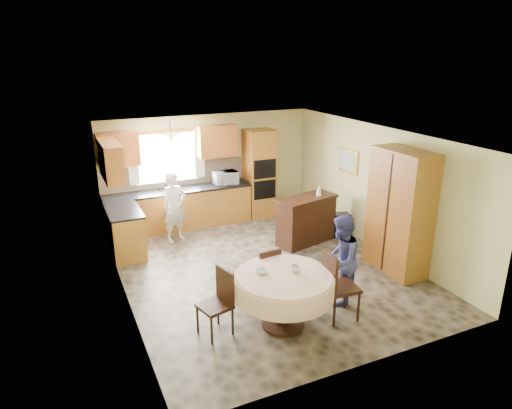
{
  "coord_description": "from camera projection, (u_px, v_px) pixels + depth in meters",
  "views": [
    {
      "loc": [
        -3.32,
        -6.91,
        3.88
      ],
      "look_at": [
        -0.03,
        0.3,
        1.18
      ],
      "focal_mm": 32.0,
      "sensor_mm": 36.0,
      "label": 1
    }
  ],
  "objects": [
    {
      "name": "floor",
      "position": [
        264.0,
        269.0,
        8.51
      ],
      "size": [
        5.0,
        6.0,
        0.01
      ],
      "primitive_type": "cube",
      "color": "#6D5F4C",
      "rests_on": "ground"
    },
    {
      "name": "ceiling",
      "position": [
        265.0,
        136.0,
        7.7
      ],
      "size": [
        5.0,
        6.0,
        0.01
      ],
      "primitive_type": "cube",
      "color": "white",
      "rests_on": "wall_back"
    },
    {
      "name": "wall_back",
      "position": [
        209.0,
        168.0,
        10.69
      ],
      "size": [
        5.0,
        0.02,
        2.5
      ],
      "primitive_type": "cube",
      "color": "#C2BE7C",
      "rests_on": "floor"
    },
    {
      "name": "wall_front",
      "position": [
        371.0,
        279.0,
        5.52
      ],
      "size": [
        5.0,
        0.02,
        2.5
      ],
      "primitive_type": "cube",
      "color": "#C2BE7C",
      "rests_on": "floor"
    },
    {
      "name": "wall_left",
      "position": [
        120.0,
        227.0,
        7.12
      ],
      "size": [
        0.02,
        6.0,
        2.5
      ],
      "primitive_type": "cube",
      "color": "#C2BE7C",
      "rests_on": "floor"
    },
    {
      "name": "wall_right",
      "position": [
        377.0,
        189.0,
        9.09
      ],
      "size": [
        0.02,
        6.0,
        2.5
      ],
      "primitive_type": "cube",
      "color": "#C2BE7C",
      "rests_on": "floor"
    },
    {
      "name": "window",
      "position": [
        167.0,
        158.0,
        10.17
      ],
      "size": [
        1.4,
        0.03,
        1.1
      ],
      "primitive_type": "cube",
      "color": "white",
      "rests_on": "wall_back"
    },
    {
      "name": "curtain_left",
      "position": [
        133.0,
        159.0,
        9.81
      ],
      "size": [
        0.22,
        0.02,
        1.15
      ],
      "primitive_type": "cube",
      "color": "white",
      "rests_on": "wall_back"
    },
    {
      "name": "curtain_right",
      "position": [
        199.0,
        153.0,
        10.4
      ],
      "size": [
        0.22,
        0.02,
        1.15
      ],
      "primitive_type": "cube",
      "color": "white",
      "rests_on": "wall_back"
    },
    {
      "name": "base_cab_back",
      "position": [
        179.0,
        209.0,
        10.36
      ],
      "size": [
        3.3,
        0.6,
        0.88
      ],
      "primitive_type": "cube",
      "color": "#B3802F",
      "rests_on": "floor"
    },
    {
      "name": "counter_back",
      "position": [
        178.0,
        190.0,
        10.21
      ],
      "size": [
        3.3,
        0.64,
        0.04
      ],
      "primitive_type": "cube",
      "color": "black",
      "rests_on": "base_cab_back"
    },
    {
      "name": "base_cab_left",
      "position": [
        125.0,
        232.0,
        9.05
      ],
      "size": [
        0.6,
        1.2,
        0.88
      ],
      "primitive_type": "cube",
      "color": "#B3802F",
      "rests_on": "floor"
    },
    {
      "name": "counter_left",
      "position": [
        123.0,
        211.0,
        8.9
      ],
      "size": [
        0.64,
        1.2,
        0.04
      ],
      "primitive_type": "cube",
      "color": "black",
      "rests_on": "base_cab_left"
    },
    {
      "name": "backsplash",
      "position": [
        174.0,
        175.0,
        10.37
      ],
      "size": [
        3.3,
        0.02,
        0.55
      ],
      "primitive_type": "cube",
      "color": "tan",
      "rests_on": "wall_back"
    },
    {
      "name": "wall_cab_left",
      "position": [
        118.0,
        149.0,
        9.53
      ],
      "size": [
        0.85,
        0.33,
        0.72
      ],
      "primitive_type": "cube",
      "color": "#BE632F",
      "rests_on": "wall_back"
    },
    {
      "name": "wall_cab_right",
      "position": [
        217.0,
        141.0,
        10.39
      ],
      "size": [
        0.9,
        0.33,
        0.72
      ],
      "primitive_type": "cube",
      "color": "#BE632F",
      "rests_on": "wall_back"
    },
    {
      "name": "wall_cab_side",
      "position": [
        111.0,
        161.0,
        8.52
      ],
      "size": [
        0.33,
        1.2,
        0.72
      ],
      "primitive_type": "cube",
      "color": "#BE632F",
      "rests_on": "wall_left"
    },
    {
      "name": "oven_tower",
      "position": [
        259.0,
        174.0,
        10.93
      ],
      "size": [
        0.66,
        0.62,
        2.12
      ],
      "primitive_type": "cube",
      "color": "#B3802F",
      "rests_on": "floor"
    },
    {
      "name": "oven_upper",
      "position": [
        265.0,
        169.0,
        10.6
      ],
      "size": [
        0.56,
        0.01,
        0.45
      ],
      "primitive_type": "cube",
      "color": "black",
      "rests_on": "oven_tower"
    },
    {
      "name": "oven_lower",
      "position": [
        265.0,
        190.0,
        10.76
      ],
      "size": [
        0.56,
        0.01,
        0.45
      ],
      "primitive_type": "cube",
      "color": "black",
      "rests_on": "oven_tower"
    },
    {
      "name": "pendant",
      "position": [
        171.0,
        138.0,
        9.58
      ],
      "size": [
        0.36,
        0.36,
        0.18
      ],
      "primitive_type": "cone",
      "rotation": [
        3.14,
        0.0,
        0.0
      ],
      "color": "beige",
      "rests_on": "ceiling"
    },
    {
      "name": "sideboard",
      "position": [
        306.0,
        221.0,
        9.55
      ],
      "size": [
        1.41,
        0.84,
        0.94
      ],
      "primitive_type": "cube",
      "rotation": [
        0.0,
        0.0,
        0.24
      ],
      "color": "#35190E",
      "rests_on": "floor"
    },
    {
      "name": "space_heater",
      "position": [
        340.0,
        225.0,
        9.94
      ],
      "size": [
        0.43,
        0.35,
        0.52
      ],
      "primitive_type": "cube",
      "rotation": [
        0.0,
        0.0,
        -0.25
      ],
      "color": "black",
      "rests_on": "floor"
    },
    {
      "name": "cupboard",
      "position": [
        400.0,
        212.0,
        8.16
      ],
      "size": [
        0.59,
        1.18,
        2.26
      ],
      "primitive_type": "cube",
      "color": "#B3802F",
      "rests_on": "floor"
    },
    {
      "name": "dining_table",
      "position": [
        284.0,
        286.0,
        6.57
      ],
      "size": [
        1.45,
        1.45,
        0.83
      ],
      "color": "#35190E",
      "rests_on": "floor"
    },
    {
      "name": "chair_left",
      "position": [
        219.0,
        299.0,
        6.45
      ],
      "size": [
        0.51,
        0.51,
        0.97
      ],
      "rotation": [
        0.0,
        0.0,
        -1.31
      ],
      "color": "#35190E",
      "rests_on": "floor"
    },
    {
      "name": "chair_back",
      "position": [
        267.0,
        272.0,
        7.29
      ],
      "size": [
        0.44,
        0.44,
        0.93
      ],
      "rotation": [
        0.0,
        0.0,
        3.24
      ],
      "color": "#35190E",
      "rests_on": "floor"
    },
    {
      "name": "chair_right",
      "position": [
        336.0,
        283.0,
        6.77
      ],
      "size": [
        0.51,
        0.51,
        1.08
      ],
      "rotation": [
        0.0,
        0.0,
        1.47
      ],
      "color": "#35190E",
      "rests_on": "floor"
    },
    {
      "name": "framed_picture",
      "position": [
        348.0,
        161.0,
        9.8
      ],
      "size": [
        0.06,
        0.62,
        0.51
      ],
      "color": "gold",
      "rests_on": "wall_right"
    },
    {
      "name": "microwave",
      "position": [
        225.0,
        178.0,
        10.55
      ],
      "size": [
        0.55,
        0.38,
        0.3
      ],
      "primitive_type": "imported",
      "rotation": [
        0.0,
        0.0,
        -0.02
      ],
      "color": "silver",
      "rests_on": "counter_back"
    },
    {
      "name": "person_sink",
      "position": [
        174.0,
        207.0,
        9.56
      ],
      "size": [
        0.63,
        0.52,
        1.5
      ],
      "primitive_type": "imported",
      "rotation": [
        0.0,
        0.0,
        0.34
      ],
      "color": "silver",
      "rests_on": "floor"
    },
    {
      "name": "person_dining",
      "position": [
        341.0,
        260.0,
        7.18
      ],
      "size": [
        0.9,
        0.9,
        1.47
      ],
      "primitive_type": "imported",
      "rotation": [
        0.0,
        0.0,
        3.9
      ],
      "color": "navy",
      "rests_on": "floor"
    },
    {
      "name": "bowl_sideboard",
      "position": [
        291.0,
        201.0,
        9.25
      ],
      "size": [
        0.25,
        0.25,
        0.05
      ],
      "primitive_type": "imported",
      "rotation": [
        0.0,
        0.0,
        0.35
      ],
      "color": "#B2B2B2",
      "rests_on": "sideboard"
    },
    {
      "name": "bottle_sideboard",
      "position": [
        319.0,
        192.0,
        9.47
      ],
      "size": [
        0.11,
        0.11,
        0.27
      ],
      "primitive_type": "imported",
      "rotation": [
        0.0,
        0.0,
        0.03
      ],
      "color": "silver",
      "rests_on": "sideboard"
    },
    {
      "name": "cup_table",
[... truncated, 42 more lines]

